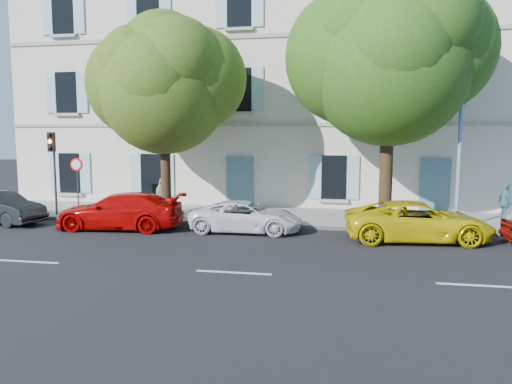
% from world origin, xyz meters
% --- Properties ---
extents(ground, '(90.00, 90.00, 0.00)m').
position_xyz_m(ground, '(0.00, 0.00, 0.00)').
color(ground, black).
extents(sidewalk, '(36.00, 4.50, 0.15)m').
position_xyz_m(sidewalk, '(0.00, 4.45, 0.07)').
color(sidewalk, '#A09E96').
rests_on(sidewalk, ground).
extents(kerb, '(36.00, 0.16, 0.16)m').
position_xyz_m(kerb, '(0.00, 2.28, 0.08)').
color(kerb, '#9E998E').
rests_on(kerb, ground).
extents(building, '(28.00, 7.00, 12.00)m').
position_xyz_m(building, '(0.00, 10.20, 6.00)').
color(building, beige).
rests_on(building, ground).
extents(car_dark_sedan, '(4.07, 2.14, 1.28)m').
position_xyz_m(car_dark_sedan, '(-10.82, 1.17, 0.64)').
color(car_dark_sedan, black).
rests_on(car_dark_sedan, ground).
extents(car_red_coupe, '(4.87, 2.22, 1.38)m').
position_xyz_m(car_red_coupe, '(-5.56, 0.98, 0.69)').
color(car_red_coupe, '#B40605').
rests_on(car_red_coupe, ground).
extents(car_white_coupe, '(4.12, 1.94, 1.14)m').
position_xyz_m(car_white_coupe, '(-0.79, 1.33, 0.57)').
color(car_white_coupe, white).
rests_on(car_white_coupe, ground).
extents(car_yellow_supercar, '(5.01, 2.68, 1.34)m').
position_xyz_m(car_yellow_supercar, '(5.18, 0.89, 0.67)').
color(car_yellow_supercar, '#D6C109').
rests_on(car_yellow_supercar, ground).
extents(tree_left, '(5.18, 5.18, 8.02)m').
position_xyz_m(tree_left, '(-4.49, 3.01, 5.31)').
color(tree_left, '#3A2819').
rests_on(tree_left, sidewalk).
extents(tree_right, '(6.01, 6.01, 9.26)m').
position_xyz_m(tree_right, '(4.24, 3.02, 6.09)').
color(tree_right, '#3A2819').
rests_on(tree_right, sidewalk).
extents(traffic_light, '(0.29, 0.40, 3.49)m').
position_xyz_m(traffic_light, '(-9.35, 2.69, 2.68)').
color(traffic_light, '#383A3D').
rests_on(traffic_light, sidewalk).
extents(road_sign, '(0.56, 0.09, 2.41)m').
position_xyz_m(road_sign, '(-8.45, 2.99, 1.89)').
color(road_sign, '#383A3D').
rests_on(road_sign, sidewalk).
extents(street_lamp, '(0.29, 1.59, 7.45)m').
position_xyz_m(street_lamp, '(6.75, 2.54, 4.37)').
color(street_lamp, '#7293BF').
rests_on(street_lamp, sidewalk).
extents(pedestrian_a, '(0.68, 0.58, 1.57)m').
position_xyz_m(pedestrian_a, '(-4.99, 3.95, 0.94)').
color(pedestrian_a, white).
rests_on(pedestrian_a, sidewalk).
extents(pedestrian_b, '(0.96, 0.88, 1.58)m').
position_xyz_m(pedestrian_b, '(-4.77, 3.35, 0.94)').
color(pedestrian_b, tan).
rests_on(pedestrian_b, sidewalk).
extents(pedestrian_c, '(0.57, 0.99, 1.58)m').
position_xyz_m(pedestrian_c, '(8.79, 4.09, 0.94)').
color(pedestrian_c, teal).
rests_on(pedestrian_c, sidewalk).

